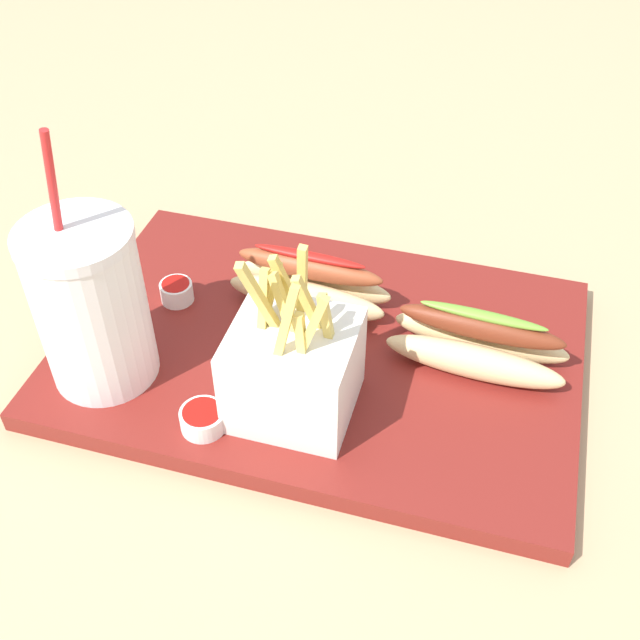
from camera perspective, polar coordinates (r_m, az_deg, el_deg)
ground_plane at (r=0.76m, az=-0.00°, el=-3.36°), size 2.40×2.40×0.02m
food_tray at (r=0.74m, az=-0.00°, el=-2.28°), size 0.48×0.32×0.02m
soda_cup at (r=0.69m, az=-16.45°, el=1.04°), size 0.10×0.10×0.24m
fries_basket at (r=0.65m, az=-1.84°, el=-3.58°), size 0.10×0.09×0.16m
hot_dog_1 at (r=0.72m, az=11.53°, el=-1.66°), size 0.17×0.07×0.06m
hot_dog_2 at (r=0.76m, az=-0.76°, el=2.66°), size 0.16×0.06×0.06m
ketchup_cup_1 at (r=0.79m, az=-10.48°, el=2.12°), size 0.03×0.03×0.02m
ketchup_cup_2 at (r=0.67m, az=-8.59°, el=-7.14°), size 0.04×0.04×0.02m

